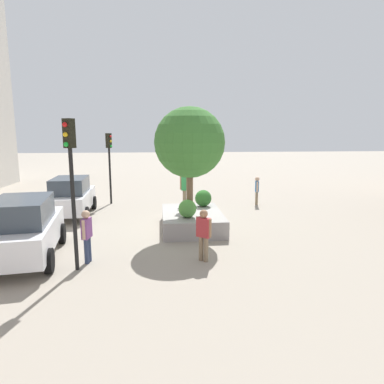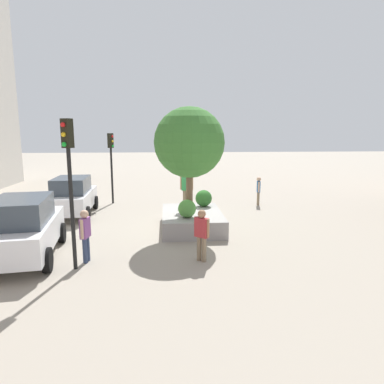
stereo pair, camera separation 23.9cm
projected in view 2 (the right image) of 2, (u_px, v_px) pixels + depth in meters
ground_plane at (184, 228)px, 15.08m from camera, size 120.00×120.00×0.00m
planter_ledge at (192, 220)px, 15.07m from camera, size 3.81×2.60×0.74m
plaza_tree at (189, 143)px, 13.86m from camera, size 2.90×2.90×4.52m
boxwood_shrub at (187, 209)px, 13.99m from camera, size 0.74×0.74×0.74m
hedge_clump at (204, 198)px, 16.10m from camera, size 0.79×0.79×0.79m
skateboard at (187, 208)px, 15.46m from camera, size 0.36×0.83×0.07m
skateboarder at (187, 186)px, 15.29m from camera, size 0.27×0.59×1.74m
police_car at (23, 228)px, 11.31m from camera, size 4.75×2.63×2.11m
sedan_parked at (73, 196)px, 17.32m from camera, size 4.35×2.18×1.98m
traffic_light_corner at (111, 156)px, 19.99m from camera, size 0.36×0.37×4.18m
traffic_light_median at (69, 169)px, 10.06m from camera, size 0.37×0.36×4.61m
passerby_with_bag at (202, 232)px, 11.08m from camera, size 0.46×0.48×1.74m
bystander_watching at (85, 232)px, 11.02m from camera, size 0.59×0.28×1.75m
pedestrian_crossing at (258, 189)px, 19.82m from camera, size 0.55×0.28×1.66m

